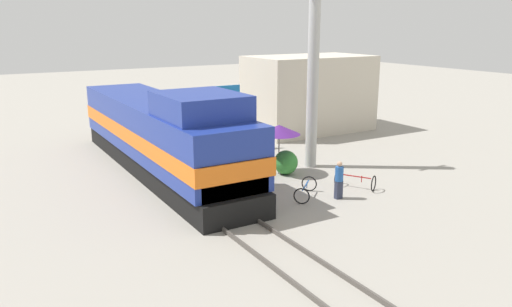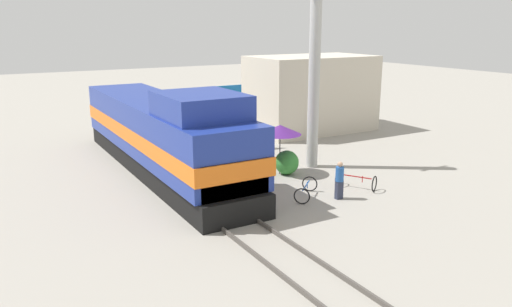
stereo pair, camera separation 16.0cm
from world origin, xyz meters
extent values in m
plane|color=gray|center=(0.00, 0.00, 0.00)|extent=(120.00, 120.00, 0.00)
cube|color=#4C4742|center=(-0.72, 0.00, 0.07)|extent=(0.08, 28.78, 0.15)
cube|color=#4C4742|center=(0.72, 0.00, 0.07)|extent=(0.08, 28.78, 0.15)
cube|color=black|center=(0.00, 3.58, 0.48)|extent=(2.92, 16.17, 0.96)
cube|color=navy|center=(0.00, 3.58, 2.18)|extent=(3.17, 15.52, 2.44)
cube|color=orange|center=(0.00, 3.58, 1.94)|extent=(3.21, 15.68, 0.70)
cube|color=orange|center=(0.00, -3.05, 1.63)|extent=(2.70, 2.26, 1.34)
cube|color=navy|center=(0.00, -1.27, 3.88)|extent=(2.98, 3.56, 0.96)
cylinder|color=#B2B2AD|center=(6.75, 0.52, 4.82)|extent=(0.56, 0.56, 9.64)
cylinder|color=#4C4C4C|center=(4.69, 0.28, 1.13)|extent=(0.05, 0.05, 2.26)
cone|color=#4C1E72|center=(4.69, 0.28, 2.15)|extent=(2.00, 2.00, 0.45)
cube|color=#595959|center=(4.68, 5.79, 1.07)|extent=(0.12, 0.12, 2.13)
cube|color=#1972BF|center=(4.68, 5.79, 2.89)|extent=(1.85, 0.08, 1.51)
sphere|color=#388C38|center=(4.93, 0.04, 0.58)|extent=(1.15, 1.15, 1.15)
cube|color=#2D3347|center=(4.88, -3.92, 0.38)|extent=(0.30, 0.20, 0.76)
cylinder|color=#2659A5|center=(4.88, -3.92, 1.06)|extent=(0.34, 0.34, 0.60)
sphere|color=tan|center=(4.88, -3.92, 1.47)|extent=(0.22, 0.22, 0.22)
torus|color=black|center=(6.77, -3.96, 0.34)|extent=(0.62, 0.40, 0.69)
torus|color=black|center=(5.93, -2.56, 0.34)|extent=(0.62, 0.40, 0.69)
cube|color=#A51919|center=(6.35, -3.26, 0.54)|extent=(0.75, 1.21, 0.04)
cylinder|color=#A51919|center=(6.50, -3.50, 0.46)|extent=(0.04, 0.04, 0.29)
torus|color=black|center=(4.40, -2.56, 0.33)|extent=(0.49, 0.52, 0.67)
torus|color=black|center=(3.19, -3.69, 0.33)|extent=(0.49, 0.52, 0.67)
cube|color=#194C99|center=(3.80, -3.12, 0.52)|extent=(1.05, 0.99, 0.04)
cylinder|color=#194C99|center=(4.01, -2.92, 0.45)|extent=(0.04, 0.04, 0.28)
cube|color=beige|center=(11.93, 7.78, 2.46)|extent=(8.01, 4.65, 4.93)
camera|label=1|loc=(-7.87, -18.88, 6.97)|focal=35.00mm
camera|label=2|loc=(-7.73, -18.96, 6.97)|focal=35.00mm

